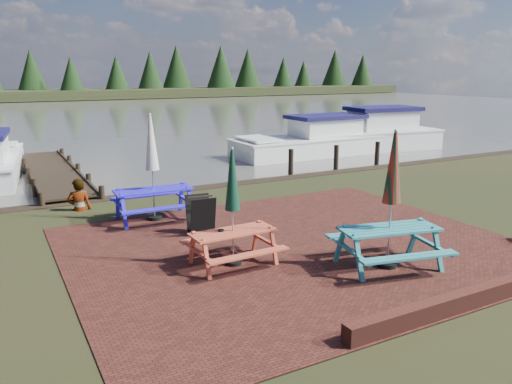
{
  "coord_description": "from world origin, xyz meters",
  "views": [
    {
      "loc": [
        -5.39,
        -7.29,
        3.58
      ],
      "look_at": [
        -0.34,
        2.07,
        1.0
      ],
      "focal_mm": 35.0,
      "sensor_mm": 36.0,
      "label": 1
    }
  ],
  "objects": [
    {
      "name": "boat_far",
      "position": [
        11.17,
        11.59,
        0.48
      ],
      "size": [
        7.55,
        3.41,
        2.28
      ],
      "rotation": [
        0.0,
        0.0,
        1.45
      ],
      "color": "silver",
      "rests_on": "ground"
    },
    {
      "name": "ground",
      "position": [
        0.0,
        0.0,
        0.0
      ],
      "size": [
        120.0,
        120.0,
        0.0
      ],
      "primitive_type": "plane",
      "color": "black",
      "rests_on": "ground"
    },
    {
      "name": "brick_wall",
      "position": [
        2.15,
        -2.42,
        0.15
      ],
      "size": [
        6.21,
        1.79,
        0.3
      ],
      "color": "#4C1E16",
      "rests_on": "ground"
    },
    {
      "name": "boat_near",
      "position": [
        7.75,
        11.56,
        0.4
      ],
      "size": [
        7.37,
        2.65,
        1.98
      ],
      "rotation": [
        0.0,
        0.0,
        1.59
      ],
      "color": "silver",
      "rests_on": "ground"
    },
    {
      "name": "far_treeline",
      "position": [
        0.0,
        66.0,
        3.28
      ],
      "size": [
        120.0,
        10.0,
        8.1
      ],
      "color": "black",
      "rests_on": "ground"
    },
    {
      "name": "person",
      "position": [
        -3.47,
        6.09,
        0.84
      ],
      "size": [
        0.68,
        0.52,
        1.69
      ],
      "primitive_type": "imported",
      "rotation": [
        0.0,
        0.0,
        2.94
      ],
      "color": "gray",
      "rests_on": "ground"
    },
    {
      "name": "chalkboard",
      "position": [
        -1.41,
        2.68,
        0.46
      ],
      "size": [
        0.57,
        0.58,
        0.89
      ],
      "rotation": [
        0.0,
        0.0,
        -0.12
      ],
      "color": "black",
      "rests_on": "ground"
    },
    {
      "name": "water",
      "position": [
        0.0,
        37.0,
        0.0
      ],
      "size": [
        120.0,
        60.0,
        0.02
      ],
      "primitive_type": "cube",
      "color": "#4B4940",
      "rests_on": "ground"
    },
    {
      "name": "picnic_table_teal",
      "position": [
        0.94,
        -0.75,
        0.9
      ],
      "size": [
        2.15,
        2.0,
        2.56
      ],
      "rotation": [
        0.0,
        0.0,
        -0.22
      ],
      "color": "teal",
      "rests_on": "ground"
    },
    {
      "name": "paving",
      "position": [
        0.0,
        1.0,
        0.01
      ],
      "size": [
        9.0,
        7.5,
        0.02
      ],
      "primitive_type": "cube",
      "color": "#341610",
      "rests_on": "ground"
    },
    {
      "name": "jetty",
      "position": [
        -3.5,
        11.28,
        0.11
      ],
      "size": [
        1.76,
        9.08,
        1.0
      ],
      "color": "black",
      "rests_on": "ground"
    },
    {
      "name": "picnic_table_red",
      "position": [
        -1.55,
        0.73,
        0.78
      ],
      "size": [
        1.64,
        1.47,
        2.23
      ],
      "rotation": [
        0.0,
        0.0,
        0.03
      ],
      "color": "#C04B31",
      "rests_on": "ground"
    },
    {
      "name": "picnic_table_blue",
      "position": [
        -1.98,
        4.3,
        0.91
      ],
      "size": [
        1.93,
        1.74,
        2.59
      ],
      "rotation": [
        0.0,
        0.0,
        -0.04
      ],
      "color": "#281BD1",
      "rests_on": "ground"
    }
  ]
}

